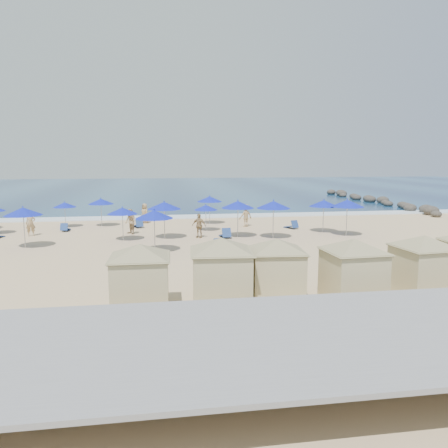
# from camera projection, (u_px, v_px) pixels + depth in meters

# --- Properties ---
(ground) EXTENTS (160.00, 160.00, 0.00)m
(ground) POSITION_uv_depth(u_px,v_px,m) (199.00, 252.00, 25.44)
(ground) COLOR #D3B386
(ground) RESTS_ON ground
(ocean) EXTENTS (160.00, 80.00, 0.06)m
(ocean) POSITION_uv_depth(u_px,v_px,m) (170.00, 188.00, 79.18)
(ocean) COLOR navy
(ocean) RESTS_ON ground
(surf_line) EXTENTS (160.00, 2.50, 0.08)m
(surf_line) POSITION_uv_depth(u_px,v_px,m) (183.00, 217.00, 40.58)
(surf_line) COLOR white
(surf_line) RESTS_ON ground
(seawall) EXTENTS (160.00, 6.10, 1.22)m
(seawall) POSITION_uv_depth(u_px,v_px,m) (245.00, 332.00, 12.15)
(seawall) COLOR gray
(seawall) RESTS_ON ground
(rock_jetty) EXTENTS (2.56, 26.66, 0.96)m
(rock_jetty) POSITION_uv_depth(u_px,v_px,m) (375.00, 200.00, 53.34)
(rock_jetty) COLOR #2D2926
(rock_jetty) RESTS_ON ground
(trash_bin) EXTENTS (1.06, 1.06, 0.83)m
(trash_bin) POSITION_uv_depth(u_px,v_px,m) (238.00, 268.00, 20.08)
(trash_bin) COLOR black
(trash_bin) RESTS_ON ground
(cabana_0) EXTENTS (4.29, 4.29, 2.69)m
(cabana_0) POSITION_uv_depth(u_px,v_px,m) (140.00, 269.00, 15.49)
(cabana_0) COLOR #C7B888
(cabana_0) RESTS_ON ground
(cabana_1) EXTENTS (4.52, 4.52, 2.84)m
(cabana_1) POSITION_uv_depth(u_px,v_px,m) (221.00, 263.00, 15.96)
(cabana_1) COLOR #C7B888
(cabana_1) RESTS_ON ground
(cabana_2) EXTENTS (4.20, 4.20, 2.64)m
(cabana_2) POSITION_uv_depth(u_px,v_px,m) (277.00, 261.00, 16.74)
(cabana_2) COLOR #C7B888
(cabana_2) RESTS_ON ground
(cabana_3) EXTENTS (4.29, 4.29, 2.69)m
(cabana_3) POSITION_uv_depth(u_px,v_px,m) (353.00, 262.00, 16.49)
(cabana_3) COLOR #C7B888
(cabana_3) RESTS_ON ground
(cabana_4) EXTENTS (4.25, 4.25, 2.68)m
(cabana_4) POSITION_uv_depth(u_px,v_px,m) (423.00, 258.00, 17.29)
(cabana_4) COLOR #C7B888
(cabana_4) RESTS_ON ground
(umbrella_1) EXTENTS (2.27, 2.27, 2.58)m
(umbrella_1) POSITION_uv_depth(u_px,v_px,m) (23.00, 211.00, 26.42)
(umbrella_1) COLOR #A5A8AD
(umbrella_1) RESTS_ON ground
(umbrella_2) EXTENTS (1.81, 1.81, 2.06)m
(umbrella_2) POSITION_uv_depth(u_px,v_px,m) (65.00, 205.00, 34.43)
(umbrella_2) COLOR #A5A8AD
(umbrella_2) RESTS_ON ground
(umbrella_3) EXTENTS (2.02, 2.02, 2.29)m
(umbrella_3) POSITION_uv_depth(u_px,v_px,m) (122.00, 211.00, 28.82)
(umbrella_3) COLOR #A5A8AD
(umbrella_3) RESTS_ON ground
(umbrella_4) EXTENTS (2.04, 2.04, 2.32)m
(umbrella_4) POSITION_uv_depth(u_px,v_px,m) (101.00, 201.00, 34.89)
(umbrella_4) COLOR #A5A8AD
(umbrella_4) RESTS_ON ground
(umbrella_5) EXTENTS (2.30, 2.30, 2.62)m
(umbrella_5) POSITION_uv_depth(u_px,v_px,m) (164.00, 206.00, 29.43)
(umbrella_5) COLOR #A5A8AD
(umbrella_5) RESTS_ON ground
(umbrella_6) EXTENTS (2.25, 2.25, 2.56)m
(umbrella_6) POSITION_uv_depth(u_px,v_px,m) (154.00, 214.00, 25.21)
(umbrella_6) COLOR #A5A8AD
(umbrella_6) RESTS_ON ground
(umbrella_7) EXTENTS (1.79, 1.79, 2.04)m
(umbrella_7) POSITION_uv_depth(u_px,v_px,m) (206.00, 207.00, 32.74)
(umbrella_7) COLOR #A5A8AD
(umbrella_7) RESTS_ON ground
(umbrella_8) EXTENTS (2.31, 2.31, 2.63)m
(umbrella_8) POSITION_uv_depth(u_px,v_px,m) (238.00, 205.00, 29.98)
(umbrella_8) COLOR #A5A8AD
(umbrella_8) RESTS_ON ground
(umbrella_9) EXTENTS (2.11, 2.11, 2.40)m
(umbrella_9) POSITION_uv_depth(u_px,v_px,m) (210.00, 199.00, 36.21)
(umbrella_9) COLOR #A5A8AD
(umbrella_9) RESTS_ON ground
(umbrella_10) EXTENTS (2.19, 2.19, 2.49)m
(umbrella_10) POSITION_uv_depth(u_px,v_px,m) (324.00, 203.00, 31.96)
(umbrella_10) COLOR #A5A8AD
(umbrella_10) RESTS_ON ground
(umbrella_11) EXTENTS (2.33, 2.33, 2.66)m
(umbrella_11) POSITION_uv_depth(u_px,v_px,m) (347.00, 203.00, 30.57)
(umbrella_11) COLOR #A5A8AD
(umbrella_11) RESTS_ON ground
(umbrella_12) EXTENTS (2.34, 2.34, 2.67)m
(umbrella_12) POSITION_uv_depth(u_px,v_px,m) (273.00, 205.00, 29.56)
(umbrella_12) COLOR #A5A8AD
(umbrella_12) RESTS_ON ground
(beach_chair_1) EXTENTS (0.57, 1.21, 0.66)m
(beach_chair_1) POSITION_uv_depth(u_px,v_px,m) (65.00, 228.00, 32.75)
(beach_chair_1) COLOR navy
(beach_chair_1) RESTS_ON ground
(beach_chair_2) EXTENTS (0.98, 1.40, 0.70)m
(beach_chair_2) POSITION_uv_depth(u_px,v_px,m) (138.00, 225.00, 34.46)
(beach_chair_2) COLOR navy
(beach_chair_2) RESTS_ON ground
(beach_chair_3) EXTENTS (0.88, 1.26, 0.63)m
(beach_chair_3) POSITION_uv_depth(u_px,v_px,m) (216.00, 244.00, 26.75)
(beach_chair_3) COLOR navy
(beach_chair_3) RESTS_ON ground
(beach_chair_4) EXTENTS (0.69, 1.39, 0.75)m
(beach_chair_4) POSITION_uv_depth(u_px,v_px,m) (225.00, 234.00, 30.00)
(beach_chair_4) COLOR navy
(beach_chair_4) RESTS_ON ground
(beach_chair_5) EXTENTS (0.97, 1.38, 0.70)m
(beach_chair_5) POSITION_uv_depth(u_px,v_px,m) (292.00, 226.00, 33.96)
(beach_chair_5) COLOR navy
(beach_chair_5) RESTS_ON ground
(beachgoer_0) EXTENTS (0.74, 0.59, 1.77)m
(beachgoer_0) POSITION_uv_depth(u_px,v_px,m) (31.00, 224.00, 30.66)
(beachgoer_0) COLOR #A3855A
(beachgoer_0) RESTS_ON ground
(beachgoer_1) EXTENTS (1.04, 1.11, 1.82)m
(beachgoer_1) POSITION_uv_depth(u_px,v_px,m) (130.00, 222.00, 31.43)
(beachgoer_1) COLOR #A3855A
(beachgoer_1) RESTS_ON ground
(beachgoer_2) EXTENTS (1.06, 0.83, 1.68)m
(beachgoer_2) POSITION_uv_depth(u_px,v_px,m) (199.00, 226.00, 30.01)
(beachgoer_2) COLOR #A3855A
(beachgoer_2) RESTS_ON ground
(beachgoer_3) EXTENTS (1.32, 1.05, 1.79)m
(beachgoer_3) POSITION_uv_depth(u_px,v_px,m) (245.00, 215.00, 34.89)
(beachgoer_3) COLOR #A3855A
(beachgoer_3) RESTS_ON ground
(beachgoer_4) EXTENTS (0.91, 0.98, 1.67)m
(beachgoer_4) POSITION_uv_depth(u_px,v_px,m) (145.00, 213.00, 36.77)
(beachgoer_4) COLOR #A3855A
(beachgoer_4) RESTS_ON ground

